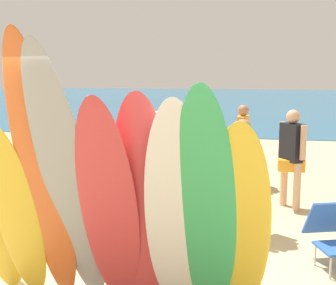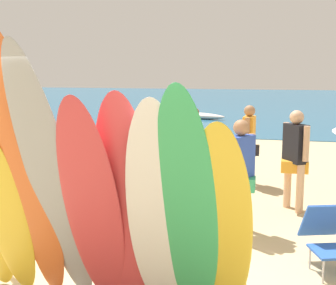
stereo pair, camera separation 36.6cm
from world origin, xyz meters
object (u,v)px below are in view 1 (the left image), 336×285
surfboard_rack (127,243)px  surfboard_yellow_8 (238,227)px  surfboard_yellow_1 (17,217)px  surfboard_white_6 (176,215)px  beachgoer_near_rack (187,137)px  beachgoer_strolling (243,139)px  surfboard_grey_3 (69,187)px  surfboard_green_7 (206,211)px  surfboard_red_4 (109,211)px  surfboard_red_5 (144,209)px  surfboard_orange_2 (43,180)px  beachgoer_by_water (242,168)px  beachgoer_photographing (292,152)px  beach_chair_red (332,232)px  distant_boat (167,115)px

surfboard_rack → surfboard_yellow_8: bearing=-26.3°
surfboard_rack → surfboard_yellow_1: (-0.95, -0.59, 0.43)m
surfboard_rack → surfboard_white_6: 1.07m
surfboard_yellow_8 → beachgoer_near_rack: 6.04m
beachgoer_strolling → surfboard_yellow_1: bearing=164.2°
surfboard_grey_3 → surfboard_white_6: bearing=11.1°
surfboard_green_7 → beachgoer_near_rack: surfboard_green_7 is taller
surfboard_red_4 → surfboard_white_6: size_ratio=1.02×
surfboard_red_5 → surfboard_orange_2: bearing=-176.6°
surfboard_orange_2 → beachgoer_by_water: size_ratio=1.70×
surfboard_red_4 → beachgoer_photographing: surfboard_red_4 is taller
beachgoer_by_water → surfboard_yellow_8: bearing=32.5°
beachgoer_strolling → beachgoer_near_rack: 1.27m
beachgoer_photographing → beachgoer_near_rack: 2.83m
surfboard_red_5 → beachgoer_strolling: bearing=79.2°
surfboard_yellow_1 → surfboard_white_6: size_ratio=0.87×
surfboard_green_7 → surfboard_red_5: bearing=177.1°
surfboard_yellow_1 → surfboard_yellow_8: (2.16, -0.01, 0.04)m
surfboard_red_4 → beach_chair_red: 2.96m
distant_boat → surfboard_white_6: bearing=-78.9°
surfboard_orange_2 → beachgoer_photographing: size_ratio=1.67×
beachgoer_strolling → surfboard_rack: bearing=171.9°
surfboard_green_7 → surfboard_yellow_1: bearing=-178.6°
beachgoer_photographing → beachgoer_near_rack: beachgoer_photographing is taller
surfboard_orange_2 → surfboard_white_6: surfboard_orange_2 is taller
surfboard_green_7 → beachgoer_photographing: bearing=79.2°
beachgoer_by_water → beachgoer_photographing: size_ratio=0.98×
surfboard_green_7 → beach_chair_red: size_ratio=2.79×
surfboard_orange_2 → surfboard_green_7: (1.52, 0.04, -0.23)m
surfboard_white_6 → surfboard_green_7: surfboard_green_7 is taller
surfboard_green_7 → distant_boat: bearing=105.7°
surfboard_rack → beachgoer_by_water: size_ratio=1.71×
surfboard_red_5 → beachgoer_near_rack: bearing=91.4°
surfboard_rack → surfboard_yellow_8: 1.43m
surfboard_yellow_1 → surfboard_red_4: surfboard_red_4 is taller
beachgoer_by_water → beach_chair_red: bearing=81.9°
surfboard_green_7 → beachgoer_photographing: (1.06, 4.05, -0.16)m
surfboard_red_5 → beach_chair_red: 2.68m
surfboard_yellow_1 → surfboard_red_4: (0.98, -0.09, 0.15)m
surfboard_yellow_8 → beachgoer_near_rack: size_ratio=1.34×
surfboard_green_7 → beachgoer_near_rack: bearing=103.6°
surfboard_red_4 → surfboard_green_7: (0.89, 0.02, 0.05)m
surfboard_grey_3 → surfboard_green_7: (1.26, 0.07, -0.18)m
surfboard_rack → beachgoer_by_water: (1.17, 2.03, 0.44)m
beachgoer_strolling → surfboard_green_7: bearing=-177.2°
surfboard_white_6 → beachgoer_by_water: bearing=73.4°
surfboard_yellow_1 → beachgoer_strolling: bearing=69.9°
beachgoer_by_water → beach_chair_red: 1.59m
beachgoer_strolling → surfboard_red_4: bearing=173.8°
surfboard_green_7 → beachgoer_by_water: surfboard_green_7 is taller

